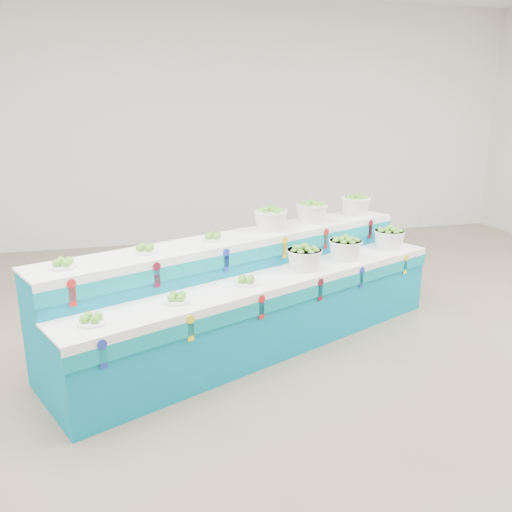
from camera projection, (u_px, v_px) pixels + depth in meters
name	position (u px, v px, depth m)	size (l,w,h in m)	color
ground	(369.00, 366.00, 4.56)	(10.00, 10.00, 0.00)	#6C5E4B
back_wall	(240.00, 123.00, 8.68)	(10.00, 10.00, 0.00)	silver
display_stand	(256.00, 292.00, 4.95)	(4.07, 1.05, 1.02)	#0581A2
plate_lower_left	(91.00, 318.00, 3.66)	(0.21, 0.21, 0.09)	white
plate_lower_mid	(177.00, 297.00, 4.08)	(0.21, 0.21, 0.09)	white
plate_lower_right	(246.00, 280.00, 4.50)	(0.21, 0.21, 0.09)	white
basket_lower_left	(304.00, 258.00, 4.91)	(0.34, 0.34, 0.24)	silver
basket_lower_mid	(345.00, 248.00, 5.26)	(0.34, 0.34, 0.24)	silver
basket_lower_right	(389.00, 237.00, 5.70)	(0.34, 0.34, 0.24)	silver
plate_upper_left	(63.00, 262.00, 3.95)	(0.21, 0.21, 0.09)	white
plate_upper_mid	(145.00, 248.00, 4.38)	(0.21, 0.21, 0.09)	white
plate_upper_right	(213.00, 236.00, 4.80)	(0.21, 0.21, 0.09)	white
basket_upper_left	(271.00, 219.00, 5.20)	(0.34, 0.34, 0.24)	silver
basket_upper_mid	(312.00, 212.00, 5.55)	(0.34, 0.34, 0.24)	silver
basket_upper_right	(356.00, 205.00, 5.99)	(0.34, 0.34, 0.24)	silver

